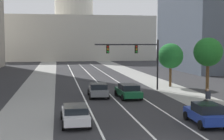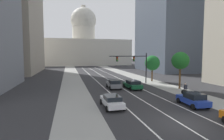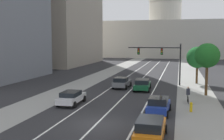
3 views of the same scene
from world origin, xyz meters
The scene contains 16 objects.
ground_plane centered at (0.00, 40.00, 0.00)m, with size 400.00×400.00×0.00m, color #2B2B2D.
sidewalk_left centered at (-8.13, 35.00, 0.01)m, with size 4.40×130.00×0.01m, color gray.
sidewalk_right centered at (8.13, 35.00, 0.01)m, with size 4.40×130.00×0.01m, color gray.
lane_stripe_left centered at (-2.97, 25.00, 0.01)m, with size 0.16×90.00×0.01m, color white.
lane_stripe_center centered at (0.00, 25.00, 0.01)m, with size 0.16×90.00×0.01m, color white.
lane_stripe_right centered at (2.97, 25.00, 0.01)m, with size 0.16×90.00×0.01m, color white.
capitol_building centered at (0.00, 93.39, 10.32)m, with size 50.07×22.98×33.53m.
car_green centered at (1.49, 15.65, 0.77)m, with size 2.22×4.56×1.47m.
car_white centered at (-4.45, 5.85, 0.73)m, with size 2.00×4.38×1.36m.
car_gray centered at (-1.49, 16.72, 0.77)m, with size 2.13×4.21×1.50m.
car_blue centered at (4.45, 4.25, 0.78)m, with size 2.09×4.10×1.53m.
traffic_signal_mast centered at (3.74, 20.89, 4.29)m, with size 7.67×0.39×6.05m.
fire_hydrant centered at (7.27, 5.63, 0.46)m, with size 0.26×0.35×0.91m.
cyclist centered at (7.09, 9.36, 0.85)m, with size 0.37×1.70×1.72m.
street_tree_near_right centered at (9.28, 14.02, 4.70)m, with size 2.89×2.89×6.19m.
street_tree_mid_right centered at (8.72, 23.33, 3.95)m, with size 3.23×3.23×5.59m.
Camera 2 is at (-8.98, -13.04, 5.67)m, focal length 29.36 mm.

